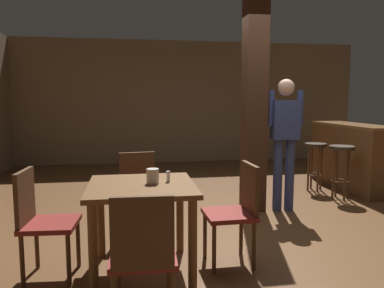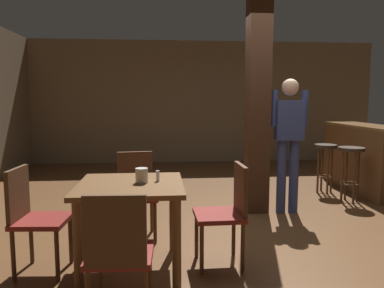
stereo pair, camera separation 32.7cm
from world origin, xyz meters
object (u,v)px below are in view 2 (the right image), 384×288
(salt_shaker, at_px, (158,176))
(bar_stool_mid, at_px, (325,157))
(chair_south, at_px, (119,251))
(bar_stool_near, at_px, (351,161))
(chair_north, at_px, (136,190))
(chair_west, at_px, (33,214))
(standing_person, at_px, (289,136))
(bar_counter, at_px, (360,157))
(napkin_cup, at_px, (142,175))
(dining_table, at_px, (131,199))
(chair_east, at_px, (227,209))

(salt_shaker, bearing_deg, bar_stool_mid, 42.54)
(chair_south, height_order, bar_stool_near, chair_south)
(bar_stool_mid, bearing_deg, chair_north, -149.88)
(chair_north, xyz_separation_m, chair_west, (-0.81, -0.78, 0.00))
(standing_person, height_order, bar_stool_near, standing_person)
(bar_counter, relative_size, bar_stool_mid, 2.36)
(chair_west, xyz_separation_m, bar_counter, (4.26, 2.52, 0.03))
(bar_counter, bearing_deg, napkin_cup, -143.06)
(standing_person, bearing_deg, bar_stool_near, 21.26)
(chair_west, bearing_deg, napkin_cup, -0.34)
(salt_shaker, bearing_deg, chair_south, -105.76)
(dining_table, distance_m, napkin_cup, 0.22)
(chair_north, xyz_separation_m, chair_east, (0.84, -0.77, 0.00))
(standing_person, height_order, bar_stool_mid, standing_person)
(chair_south, distance_m, bar_counter, 4.82)
(standing_person, xyz_separation_m, bar_stool_near, (1.07, 0.42, -0.41))
(chair_south, bearing_deg, dining_table, 88.65)
(chair_south, xyz_separation_m, bar_stool_mid, (2.86, 3.27, 0.06))
(salt_shaker, distance_m, standing_person, 2.20)
(chair_west, bearing_deg, salt_shaker, 2.20)
(chair_north, xyz_separation_m, bar_counter, (3.45, 1.73, 0.03))
(chair_south, xyz_separation_m, salt_shaker, (0.25, 0.88, 0.30))
(dining_table, relative_size, chair_west, 0.99)
(chair_north, bearing_deg, chair_west, -135.91)
(salt_shaker, bearing_deg, chair_west, -177.80)
(chair_east, bearing_deg, bar_counter, 43.83)
(chair_west, xyz_separation_m, standing_person, (2.71, 1.46, 0.50))
(dining_table, height_order, chair_east, chair_east)
(chair_north, bearing_deg, salt_shaker, -72.33)
(chair_west, distance_m, bar_stool_near, 4.22)
(dining_table, xyz_separation_m, bar_stool_mid, (2.84, 2.45, -0.05))
(chair_north, distance_m, bar_stool_near, 3.16)
(dining_table, bearing_deg, salt_shaker, 14.40)
(napkin_cup, bearing_deg, chair_south, -97.74)
(salt_shaker, height_order, bar_stool_near, salt_shaker)
(chair_east, bearing_deg, chair_north, 137.47)
(dining_table, height_order, salt_shaker, salt_shaker)
(bar_counter, xyz_separation_m, bar_stool_mid, (-0.61, -0.08, 0.03))
(chair_east, xyz_separation_m, bar_counter, (2.61, 2.51, 0.03))
(chair_north, bearing_deg, napkin_cup, -82.63)
(bar_counter, bearing_deg, salt_shaker, -142.44)
(chair_south, xyz_separation_m, bar_stool_near, (2.98, 2.72, 0.09))
(standing_person, relative_size, bar_counter, 0.95)
(salt_shaker, bearing_deg, napkin_cup, -161.32)
(chair_north, xyz_separation_m, chair_south, (-0.01, -1.62, 0.00))
(dining_table, xyz_separation_m, chair_east, (0.84, 0.03, -0.11))
(chair_east, relative_size, salt_shaker, 9.60)
(salt_shaker, relative_size, bar_stool_mid, 0.12)
(chair_west, relative_size, bar_stool_near, 1.13)
(chair_east, relative_size, bar_stool_mid, 1.16)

